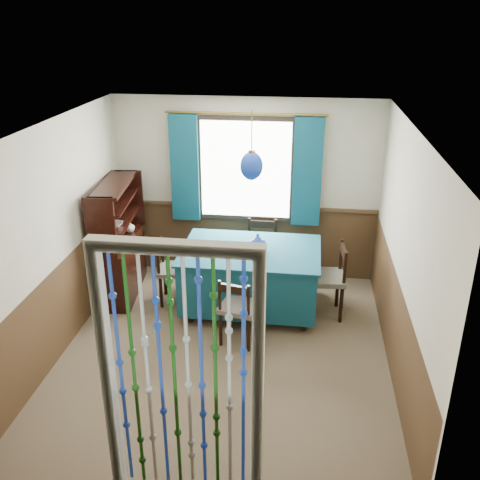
# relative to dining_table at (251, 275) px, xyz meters

# --- Properties ---
(floor) EXTENTS (4.00, 4.00, 0.00)m
(floor) POSITION_rel_dining_table_xyz_m (-0.18, -0.99, -0.47)
(floor) COLOR brown
(floor) RESTS_ON ground
(ceiling) EXTENTS (4.00, 4.00, 0.00)m
(ceiling) POSITION_rel_dining_table_xyz_m (-0.18, -0.99, 2.03)
(ceiling) COLOR silver
(ceiling) RESTS_ON ground
(wall_back) EXTENTS (3.60, 0.00, 3.60)m
(wall_back) POSITION_rel_dining_table_xyz_m (-0.18, 1.01, 0.78)
(wall_back) COLOR beige
(wall_back) RESTS_ON ground
(wall_front) EXTENTS (3.60, 0.00, 3.60)m
(wall_front) POSITION_rel_dining_table_xyz_m (-0.18, -2.99, 0.78)
(wall_front) COLOR beige
(wall_front) RESTS_ON ground
(wall_left) EXTENTS (0.00, 4.00, 4.00)m
(wall_left) POSITION_rel_dining_table_xyz_m (-1.98, -0.99, 0.78)
(wall_left) COLOR beige
(wall_left) RESTS_ON ground
(wall_right) EXTENTS (0.00, 4.00, 4.00)m
(wall_right) POSITION_rel_dining_table_xyz_m (1.62, -0.99, 0.78)
(wall_right) COLOR beige
(wall_right) RESTS_ON ground
(wainscot_back) EXTENTS (3.60, 0.00, 3.60)m
(wainscot_back) POSITION_rel_dining_table_xyz_m (-0.18, 0.99, 0.03)
(wainscot_back) COLOR #442D19
(wainscot_back) RESTS_ON ground
(wainscot_front) EXTENTS (3.60, 0.00, 3.60)m
(wainscot_front) POSITION_rel_dining_table_xyz_m (-0.18, -2.98, 0.03)
(wainscot_front) COLOR #442D19
(wainscot_front) RESTS_ON ground
(wainscot_left) EXTENTS (0.00, 4.00, 4.00)m
(wainscot_left) POSITION_rel_dining_table_xyz_m (-1.96, -0.99, 0.03)
(wainscot_left) COLOR #442D19
(wainscot_left) RESTS_ON ground
(wainscot_right) EXTENTS (0.00, 4.00, 4.00)m
(wainscot_right) POSITION_rel_dining_table_xyz_m (1.61, -0.99, 0.03)
(wainscot_right) COLOR #442D19
(wainscot_right) RESTS_ON ground
(window) EXTENTS (1.32, 0.12, 1.42)m
(window) POSITION_rel_dining_table_xyz_m (-0.18, 0.96, 1.08)
(window) COLOR black
(window) RESTS_ON wall_back
(doorway) EXTENTS (1.16, 0.12, 2.18)m
(doorway) POSITION_rel_dining_table_xyz_m (-0.18, -2.93, 0.58)
(doorway) COLOR silver
(doorway) RESTS_ON ground
(dining_table) EXTENTS (1.71, 1.19, 0.82)m
(dining_table) POSITION_rel_dining_table_xyz_m (0.00, 0.00, 0.00)
(dining_table) COLOR #0F4050
(dining_table) RESTS_ON floor
(chair_near) EXTENTS (0.49, 0.47, 0.83)m
(chair_near) POSITION_rel_dining_table_xyz_m (-0.05, -0.78, -0.03)
(chair_near) COLOR black
(chair_near) RESTS_ON floor
(chair_far) EXTENTS (0.45, 0.43, 0.89)m
(chair_far) POSITION_rel_dining_table_xyz_m (0.06, 0.72, 0.01)
(chair_far) COLOR black
(chair_far) RESTS_ON floor
(chair_left) EXTENTS (0.44, 0.46, 0.84)m
(chair_left) POSITION_rel_dining_table_xyz_m (-1.02, 0.06, -0.02)
(chair_left) COLOR black
(chair_left) RESTS_ON floor
(chair_right) EXTENTS (0.48, 0.50, 0.94)m
(chair_right) POSITION_rel_dining_table_xyz_m (0.96, -0.02, 0.03)
(chair_right) COLOR black
(chair_right) RESTS_ON floor
(sideboard) EXTENTS (0.53, 1.21, 1.53)m
(sideboard) POSITION_rel_dining_table_xyz_m (-1.75, 0.21, 0.08)
(sideboard) COLOR black
(sideboard) RESTS_ON floor
(pendant_lamp) EXTENTS (0.27, 0.27, 0.80)m
(pendant_lamp) POSITION_rel_dining_table_xyz_m (-0.00, 0.00, 1.40)
(pendant_lamp) COLOR olive
(pendant_lamp) RESTS_ON ceiling
(vase_table) EXTENTS (0.20, 0.20, 0.19)m
(vase_table) POSITION_rel_dining_table_xyz_m (0.08, 0.01, 0.45)
(vase_table) COLOR #17369F
(vase_table) RESTS_ON dining_table
(bowl_shelf) EXTENTS (0.24, 0.24, 0.06)m
(bowl_shelf) POSITION_rel_dining_table_xyz_m (-1.69, -0.04, 0.61)
(bowl_shelf) COLOR beige
(bowl_shelf) RESTS_ON sideboard
(vase_sideboard) EXTENTS (0.21, 0.21, 0.17)m
(vase_sideboard) POSITION_rel_dining_table_xyz_m (-1.69, 0.49, 0.38)
(vase_sideboard) COLOR beige
(vase_sideboard) RESTS_ON sideboard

